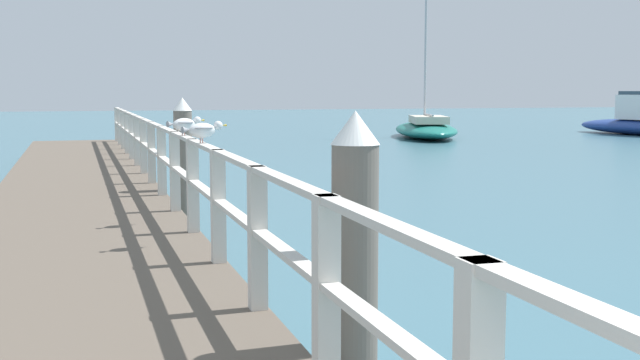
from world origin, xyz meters
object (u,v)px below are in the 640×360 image
at_px(dock_piling_near, 355,269).
at_px(boat_1, 640,120).
at_px(seagull_foreground, 203,130).
at_px(seagull_background, 185,124).
at_px(boat_2, 426,129).
at_px(dock_piling_far, 183,159).

height_order(dock_piling_near, boat_1, boat_1).
bearing_deg(seagull_foreground, seagull_background, 162.92).
bearing_deg(boat_2, seagull_foreground, -102.12).
bearing_deg(seagull_foreground, dock_piling_far, 158.18).
relative_size(dock_piling_far, seagull_foreground, 4.07).
relative_size(seagull_foreground, boat_2, 0.06).
height_order(dock_piling_far, seagull_foreground, dock_piling_far).
bearing_deg(seagull_background, seagull_foreground, -22.33).
distance_m(dock_piling_near, dock_piling_far, 7.95).
bearing_deg(boat_1, seagull_background, 32.78).
distance_m(dock_piling_far, boat_1, 29.14).
relative_size(dock_piling_near, dock_piling_far, 1.00).
height_order(seagull_foreground, seagull_background, same).
height_order(dock_piling_near, boat_2, boat_2).
distance_m(dock_piling_near, seagull_background, 4.90).
height_order(dock_piling_near, dock_piling_far, same).
xyz_separation_m(dock_piling_far, seagull_background, (-0.37, -3.12, 0.67)).
distance_m(seagull_foreground, boat_2, 26.73).
bearing_deg(dock_piling_near, boat_2, 64.97).
bearing_deg(dock_piling_far, dock_piling_near, -90.00).
bearing_deg(boat_1, seagull_foreground, 34.56).
distance_m(seagull_background, boat_1, 31.47).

